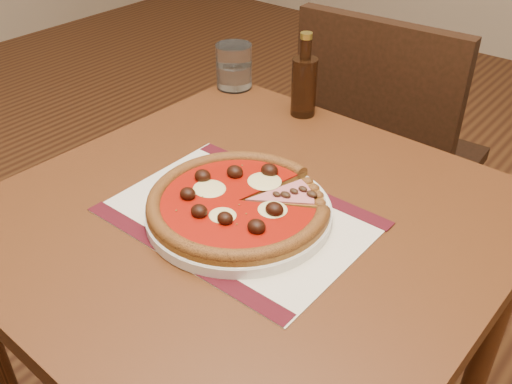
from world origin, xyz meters
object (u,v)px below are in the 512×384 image
(plate, at_px, (239,212))
(bottle, at_px, (304,84))
(table, at_px, (249,258))
(chair_far, at_px, (384,150))
(pizza, at_px, (238,202))
(water_glass, at_px, (234,66))

(plate, height_order, bottle, bottle)
(table, distance_m, chair_far, 0.72)
(pizza, xyz_separation_m, bottle, (-0.14, 0.37, 0.04))
(table, xyz_separation_m, water_glass, (-0.35, 0.37, 0.15))
(pizza, bearing_deg, table, 80.80)
(bottle, bearing_deg, pizza, -69.74)
(chair_far, height_order, pizza, chair_far)
(chair_far, distance_m, bottle, 0.46)
(pizza, distance_m, bottle, 0.40)
(table, relative_size, plate, 2.69)
(plate, bearing_deg, pizza, -124.74)
(pizza, xyz_separation_m, water_glass, (-0.35, 0.39, 0.02))
(pizza, height_order, water_glass, water_glass)
(table, height_order, pizza, pizza)
(chair_far, distance_m, pizza, 0.77)
(bottle, bearing_deg, table, -68.18)
(plate, bearing_deg, table, 81.20)
(water_glass, bearing_deg, plate, -48.11)
(table, bearing_deg, bottle, 111.82)
(table, bearing_deg, chair_far, 98.12)
(plate, distance_m, bottle, 0.40)
(table, relative_size, bottle, 4.52)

